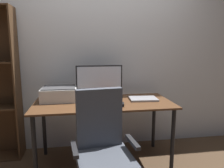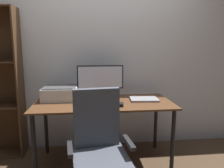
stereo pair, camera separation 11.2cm
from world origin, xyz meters
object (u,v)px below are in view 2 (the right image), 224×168
object	(u,v)px
mouse	(121,105)
laptop	(144,99)
office_chair	(99,156)
printer	(60,93)
desk	(104,109)
keyboard	(100,106)
monitor	(100,79)
coffee_mug	(106,97)

from	to	relation	value
mouse	laptop	world-z (taller)	mouse
laptop	office_chair	bearing A→B (deg)	-123.54
mouse	printer	distance (m)	0.76
desk	keyboard	size ratio (longest dim) A/B	5.36
printer	office_chair	size ratio (longest dim) A/B	0.40
desk	laptop	bearing A→B (deg)	4.01
laptop	keyboard	bearing A→B (deg)	-152.24
desk	mouse	xyz separation A→B (m)	(0.17, -0.19, 0.10)
keyboard	desk	bearing A→B (deg)	72.61
desk	keyboard	world-z (taller)	keyboard
desk	monitor	distance (m)	0.38
mouse	coffee_mug	world-z (taller)	coffee_mug
printer	coffee_mug	bearing A→B (deg)	-16.33
mouse	office_chair	size ratio (longest dim) A/B	0.10
office_chair	mouse	bearing A→B (deg)	56.47
desk	coffee_mug	world-z (taller)	coffee_mug
monitor	laptop	world-z (taller)	monitor
keyboard	coffee_mug	xyz separation A→B (m)	(0.08, 0.20, 0.04)
desk	coffee_mug	size ratio (longest dim) A/B	14.62
monitor	keyboard	distance (m)	0.47
desk	laptop	world-z (taller)	laptop
keyboard	office_chair	bearing A→B (deg)	-94.89
desk	office_chair	xyz separation A→B (m)	(-0.08, -0.69, -0.20)
office_chair	printer	bearing A→B (deg)	109.20
laptop	office_chair	xyz separation A→B (m)	(-0.56, -0.73, -0.29)
printer	monitor	bearing A→B (deg)	6.93
desk	monitor	bearing A→B (deg)	96.49
monitor	desk	bearing A→B (deg)	-83.51
keyboard	coffee_mug	world-z (taller)	coffee_mug
desk	office_chair	size ratio (longest dim) A/B	1.54
desk	mouse	distance (m)	0.27
monitor	mouse	xyz separation A→B (m)	(0.20, -0.40, -0.22)
monitor	printer	xyz separation A→B (m)	(-0.48, -0.06, -0.15)
keyboard	mouse	xyz separation A→B (m)	(0.23, 0.01, 0.01)
coffee_mug	office_chair	world-z (taller)	office_chair
monitor	printer	bearing A→B (deg)	-173.07
desk	office_chair	distance (m)	0.73
monitor	printer	distance (m)	0.50
mouse	laptop	distance (m)	0.38
mouse	printer	bearing A→B (deg)	163.70
desk	laptop	xyz separation A→B (m)	(0.48, 0.03, 0.10)
laptop	printer	xyz separation A→B (m)	(-0.98, 0.12, 0.07)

